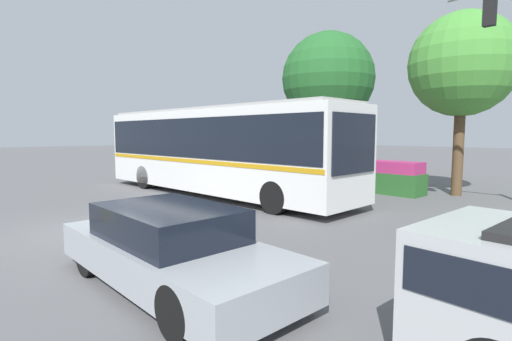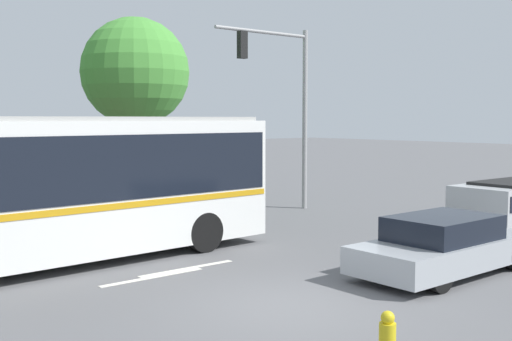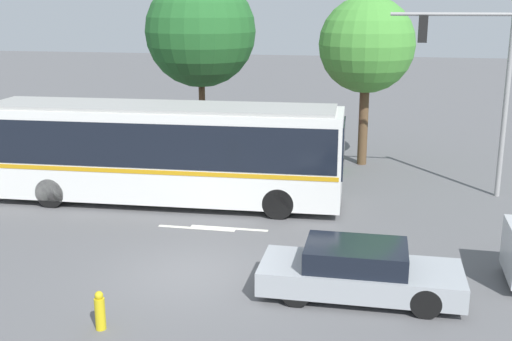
% 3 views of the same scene
% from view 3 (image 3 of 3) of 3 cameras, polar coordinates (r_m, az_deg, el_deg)
% --- Properties ---
extents(ground_plane, '(140.00, 140.00, 0.00)m').
position_cam_3_polar(ground_plane, '(16.37, -5.73, -9.17)').
color(ground_plane, '#5B5B5E').
extents(city_bus, '(12.28, 3.09, 3.36)m').
position_cam_3_polar(city_bus, '(21.68, -8.47, 2.06)').
color(city_bus, silver).
rests_on(city_bus, ground).
extents(sedan_foreground, '(4.64, 1.82, 1.26)m').
position_cam_3_polar(sedan_foreground, '(15.09, 9.23, -8.94)').
color(sedan_foreground, '#9EA3A8').
rests_on(sedan_foreground, ground).
extents(traffic_light_pole, '(4.12, 0.24, 6.50)m').
position_cam_3_polar(traffic_light_pole, '(23.20, 19.53, 8.06)').
color(traffic_light_pole, gray).
rests_on(traffic_light_pole, ground).
extents(flowering_hedge, '(8.00, 1.10, 1.30)m').
position_cam_3_polar(flowering_hedge, '(26.45, -0.89, 1.68)').
color(flowering_hedge, '#286028').
rests_on(flowering_hedge, ground).
extents(street_tree_left, '(5.00, 5.00, 7.89)m').
position_cam_3_polar(street_tree_left, '(29.44, -5.00, 12.30)').
color(street_tree_left, brown).
rests_on(street_tree_left, ground).
extents(street_tree_centre, '(3.91, 3.91, 6.95)m').
position_cam_3_polar(street_tree_centre, '(26.67, 9.90, 11.00)').
color(street_tree_centre, brown).
rests_on(street_tree_centre, ground).
extents(fire_hydrant, '(0.22, 0.22, 0.86)m').
position_cam_3_polar(fire_hydrant, '(13.94, -13.82, -12.15)').
color(fire_hydrant, gold).
rests_on(fire_hydrant, ground).
extents(lane_stripe_near, '(2.40, 0.16, 0.01)m').
position_cam_3_polar(lane_stripe_near, '(19.39, -2.41, -5.20)').
color(lane_stripe_near, silver).
rests_on(lane_stripe_near, ground).
extents(lane_stripe_mid, '(2.40, 0.16, 0.01)m').
position_cam_3_polar(lane_stripe_mid, '(19.46, -5.36, -5.18)').
color(lane_stripe_mid, silver).
rests_on(lane_stripe_mid, ground).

